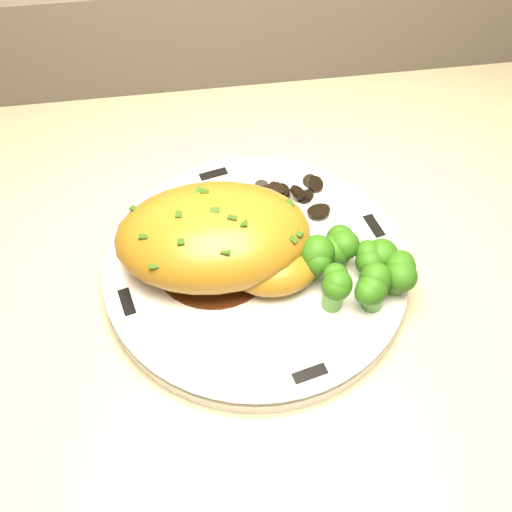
{
  "coord_description": "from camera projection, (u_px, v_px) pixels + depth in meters",
  "views": [
    {
      "loc": [
        -0.53,
        1.37,
        1.39
      ],
      "look_at": [
        -0.48,
        1.71,
        0.94
      ],
      "focal_mm": 45.0,
      "sensor_mm": 36.0,
      "label": 1
    }
  ],
  "objects": [
    {
      "name": "counter",
      "position": [
        475.0,
        449.0,
        0.95
      ],
      "size": [
        2.12,
        0.7,
        1.03
      ],
      "color": "brown",
      "rests_on": "ground"
    },
    {
      "name": "plate",
      "position": [
        256.0,
        269.0,
        0.57
      ],
      "size": [
        0.3,
        0.3,
        0.02
      ],
      "primitive_type": "cylinder",
      "rotation": [
        0.0,
        0.0,
        0.13
      ],
      "color": "silver",
      "rests_on": "counter"
    },
    {
      "name": "rim_accent_0",
      "position": [
        374.0,
        226.0,
        0.59
      ],
      "size": [
        0.02,
        0.03,
        0.0
      ],
      "primitive_type": "cube",
      "rotation": [
        0.0,
        0.0,
        1.8
      ],
      "color": "black",
      "rests_on": "plate"
    },
    {
      "name": "rim_accent_1",
      "position": [
        213.0,
        174.0,
        0.63
      ],
      "size": [
        0.03,
        0.02,
        0.0
      ],
      "primitive_type": "cube",
      "rotation": [
        0.0,
        0.0,
        3.37
      ],
      "color": "black",
      "rests_on": "plate"
    },
    {
      "name": "rim_accent_2",
      "position": [
        127.0,
        302.0,
        0.54
      ],
      "size": [
        0.02,
        0.03,
        0.0
      ],
      "primitive_type": "cube",
      "rotation": [
        0.0,
        0.0,
        4.94
      ],
      "color": "black",
      "rests_on": "plate"
    },
    {
      "name": "rim_accent_3",
      "position": [
        310.0,
        374.0,
        0.5
      ],
      "size": [
        0.03,
        0.02,
        0.0
      ],
      "primitive_type": "cube",
      "rotation": [
        0.0,
        0.0,
        6.51
      ],
      "color": "black",
      "rests_on": "plate"
    },
    {
      "name": "gravy_pool",
      "position": [
        215.0,
        259.0,
        0.57
      ],
      "size": [
        0.11,
        0.11,
        0.0
      ],
      "primitive_type": "cylinder",
      "color": "#401B0B",
      "rests_on": "plate"
    },
    {
      "name": "chicken_breast",
      "position": [
        220.0,
        239.0,
        0.54
      ],
      "size": [
        0.17,
        0.12,
        0.07
      ],
      "rotation": [
        0.0,
        0.0,
        -0.04
      ],
      "color": "#936719",
      "rests_on": "plate"
    },
    {
      "name": "mushroom_pile",
      "position": [
        276.0,
        198.0,
        0.61
      ],
      "size": [
        0.08,
        0.06,
        0.02
      ],
      "color": "black",
      "rests_on": "plate"
    },
    {
      "name": "broccoli_florets",
      "position": [
        355.0,
        270.0,
        0.54
      ],
      "size": [
        0.1,
        0.07,
        0.04
      ],
      "rotation": [
        0.0,
        0.0,
        -0.18
      ],
      "color": "#549740",
      "rests_on": "plate"
    }
  ]
}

